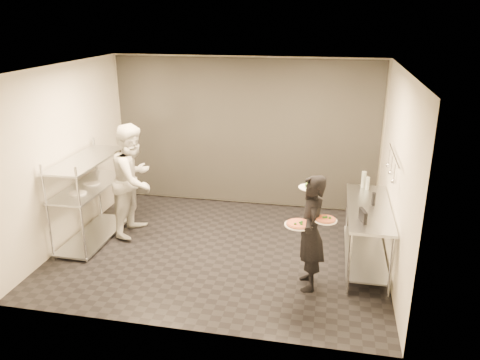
% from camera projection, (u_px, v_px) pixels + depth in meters
% --- Properties ---
extents(room_shell, '(5.00, 4.00, 2.80)m').
position_uv_depth(room_shell, '(236.00, 144.00, 7.97)').
color(room_shell, black).
rests_on(room_shell, ground).
extents(pass_rack, '(0.60, 1.60, 1.50)m').
position_uv_depth(pass_rack, '(90.00, 195.00, 7.49)').
color(pass_rack, silver).
rests_on(pass_rack, ground).
extents(prep_counter, '(0.60, 1.80, 0.92)m').
position_uv_depth(prep_counter, '(367.00, 225.00, 6.73)').
color(prep_counter, silver).
rests_on(prep_counter, ground).
extents(utensil_rail, '(0.07, 1.20, 0.31)m').
position_uv_depth(utensil_rail, '(392.00, 166.00, 6.38)').
color(utensil_rail, silver).
rests_on(utensil_rail, room_shell).
extents(waiter, '(0.49, 0.64, 1.59)m').
position_uv_depth(waiter, '(310.00, 233.00, 6.12)').
color(waiter, black).
rests_on(waiter, ground).
extents(chef, '(0.78, 0.96, 1.87)m').
position_uv_depth(chef, '(134.00, 180.00, 7.67)').
color(chef, silver).
rests_on(chef, ground).
extents(pizza_plate_near, '(0.36, 0.36, 0.05)m').
position_uv_depth(pizza_plate_near, '(299.00, 224.00, 5.87)').
color(pizza_plate_near, white).
rests_on(pizza_plate_near, waiter).
extents(pizza_plate_far, '(0.29, 0.29, 0.05)m').
position_uv_depth(pizza_plate_far, '(325.00, 219.00, 5.80)').
color(pizza_plate_far, white).
rests_on(pizza_plate_far, waiter).
extents(salad_plate, '(0.31, 0.31, 0.07)m').
position_uv_depth(salad_plate, '(310.00, 186.00, 6.21)').
color(salad_plate, white).
rests_on(salad_plate, waiter).
extents(pos_monitor, '(0.10, 0.23, 0.16)m').
position_uv_depth(pos_monitor, '(363.00, 216.00, 6.13)').
color(pos_monitor, black).
rests_on(pos_monitor, prep_counter).
extents(bottle_green, '(0.07, 0.07, 0.26)m').
position_uv_depth(bottle_green, '(364.00, 179.00, 7.34)').
color(bottle_green, gray).
rests_on(bottle_green, prep_counter).
extents(bottle_clear, '(0.06, 0.06, 0.20)m').
position_uv_depth(bottle_clear, '(367.00, 183.00, 7.26)').
color(bottle_clear, gray).
rests_on(bottle_clear, prep_counter).
extents(bottle_dark, '(0.06, 0.06, 0.19)m').
position_uv_depth(bottle_dark, '(374.00, 199.00, 6.65)').
color(bottle_dark, black).
rests_on(bottle_dark, prep_counter).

